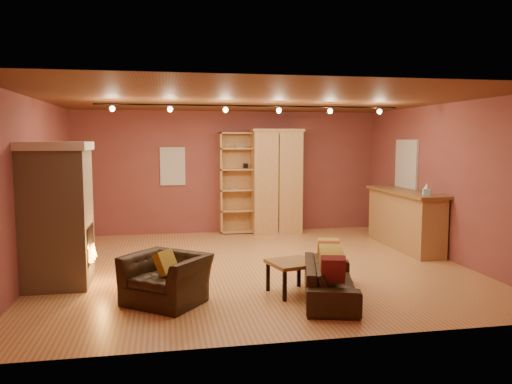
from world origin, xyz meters
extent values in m
plane|color=#A76D3B|center=(0.00, 0.00, 0.00)|extent=(7.00, 7.00, 0.00)
plane|color=brown|center=(0.00, 0.00, 2.80)|extent=(7.00, 7.00, 0.00)
cube|color=brown|center=(0.00, 3.25, 1.40)|extent=(7.00, 0.02, 2.80)
cube|color=brown|center=(-3.50, 0.00, 1.40)|extent=(0.02, 6.50, 2.80)
cube|color=brown|center=(3.50, 0.00, 1.40)|extent=(0.02, 6.50, 2.80)
cube|color=tan|center=(-3.05, -0.60, 1.00)|extent=(0.90, 0.90, 2.00)
cube|color=#ECE2C5|center=(-3.05, -0.60, 2.06)|extent=(0.98, 0.98, 0.12)
cube|color=black|center=(-2.64, -0.60, 0.60)|extent=(0.10, 0.65, 0.55)
cone|color=orange|center=(-2.58, -0.60, 0.48)|extent=(0.10, 0.10, 0.22)
cube|color=beige|center=(-1.30, 3.23, 1.55)|extent=(0.56, 0.04, 0.86)
cube|color=tan|center=(0.22, 3.23, 1.16)|extent=(0.95, 0.04, 2.32)
cube|color=tan|center=(-0.23, 3.07, 1.16)|extent=(0.04, 0.37, 2.32)
cube|color=tan|center=(0.68, 3.07, 1.16)|extent=(0.04, 0.37, 2.32)
cube|color=gray|center=(0.06, 3.07, 1.03)|extent=(0.18, 0.12, 0.05)
cube|color=black|center=(0.35, 3.07, 1.55)|extent=(0.10, 0.10, 0.12)
cube|color=tan|center=(0.22, 3.07, 0.04)|extent=(0.95, 0.37, 0.04)
cube|color=tan|center=(0.22, 3.07, 0.53)|extent=(0.95, 0.37, 0.03)
cube|color=tan|center=(0.22, 3.07, 1.00)|extent=(0.95, 0.37, 0.04)
cube|color=tan|center=(0.22, 3.07, 1.48)|extent=(0.95, 0.37, 0.04)
cube|color=tan|center=(0.22, 3.07, 1.95)|extent=(0.95, 0.37, 0.04)
cube|color=tan|center=(0.22, 3.07, 2.30)|extent=(0.95, 0.37, 0.04)
cube|color=tan|center=(1.04, 2.95, 1.17)|extent=(1.12, 0.61, 2.33)
cube|color=brown|center=(1.04, 2.65, 1.17)|extent=(0.02, 0.01, 2.23)
cube|color=tan|center=(1.04, 2.95, 2.36)|extent=(1.18, 0.67, 0.06)
cube|color=#AC844F|center=(3.20, 0.89, 0.54)|extent=(0.52, 2.28, 1.09)
cube|color=brown|center=(3.20, 0.89, 1.12)|extent=(0.64, 2.40, 0.06)
cube|color=#8BC4DE|center=(3.15, 0.00, 1.21)|extent=(0.15, 0.15, 0.11)
cone|color=white|center=(3.15, 0.00, 1.31)|extent=(0.08, 0.08, 0.10)
cube|color=beige|center=(3.47, 1.40, 1.65)|extent=(0.05, 0.90, 1.00)
imported|color=black|center=(0.69, -1.92, 0.33)|extent=(0.93, 1.77, 0.67)
cube|color=maroon|center=(0.54, -2.45, 0.55)|extent=(0.35, 0.30, 0.36)
cube|color=gold|center=(0.60, -2.24, 0.55)|extent=(0.35, 0.30, 0.36)
cube|color=gold|center=(0.66, -2.03, 0.55)|extent=(0.35, 0.30, 0.36)
cube|color=gold|center=(0.72, -1.81, 0.55)|extent=(0.35, 0.30, 0.36)
cube|color=brown|center=(0.78, -1.60, 0.55)|extent=(0.35, 0.30, 0.36)
cube|color=gold|center=(0.83, -1.39, 0.55)|extent=(0.35, 0.30, 0.36)
imported|color=black|center=(-1.50, -1.69, 0.43)|extent=(1.17, 1.11, 0.86)
cube|color=gold|center=(-1.50, -1.69, 0.54)|extent=(0.37, 0.38, 0.34)
cube|color=brown|center=(0.24, -1.61, 0.43)|extent=(0.74, 0.74, 0.05)
cube|color=black|center=(-0.01, -1.86, 0.20)|extent=(0.05, 0.05, 0.40)
cube|color=black|center=(0.49, -1.86, 0.20)|extent=(0.05, 0.05, 0.40)
cube|color=black|center=(-0.01, -1.36, 0.20)|extent=(0.05, 0.05, 0.40)
cube|color=black|center=(0.49, -1.36, 0.20)|extent=(0.05, 0.05, 0.40)
cylinder|color=black|center=(0.00, 0.20, 2.72)|extent=(5.20, 0.03, 0.03)
sphere|color=#FFD88C|center=(-2.30, 0.20, 2.65)|extent=(0.09, 0.09, 0.09)
sphere|color=#FFD88C|center=(-1.38, 0.20, 2.65)|extent=(0.09, 0.09, 0.09)
sphere|color=#FFD88C|center=(-0.46, 0.20, 2.65)|extent=(0.09, 0.09, 0.09)
sphere|color=#FFD88C|center=(0.46, 0.20, 2.65)|extent=(0.09, 0.09, 0.09)
sphere|color=#FFD88C|center=(1.38, 0.20, 2.65)|extent=(0.09, 0.09, 0.09)
sphere|color=#FFD88C|center=(2.30, 0.20, 2.65)|extent=(0.09, 0.09, 0.09)
camera|label=1|loc=(-1.51, -8.22, 2.15)|focal=35.00mm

